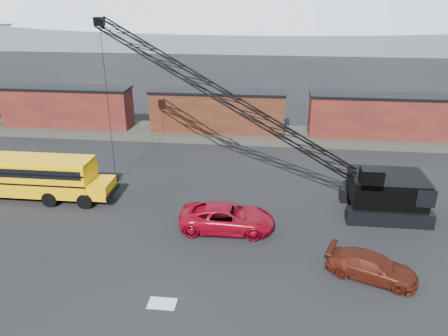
{
  "coord_description": "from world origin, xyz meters",
  "views": [
    {
      "loc": [
        5.49,
        -20.89,
        14.57
      ],
      "look_at": [
        2.41,
        6.53,
        3.0
      ],
      "focal_mm": 35.0,
      "sensor_mm": 36.0,
      "label": 1
    }
  ],
  "objects_px": {
    "maroon_suv": "(372,267)",
    "crawler_crane": "(236,104)",
    "red_pickup": "(227,218)",
    "school_bus": "(30,176)"
  },
  "relations": [
    {
      "from": "maroon_suv",
      "to": "school_bus",
      "type": "bearing_deg",
      "value": 93.79
    },
    {
      "from": "red_pickup",
      "to": "crawler_crane",
      "type": "bearing_deg",
      "value": -2.23
    },
    {
      "from": "red_pickup",
      "to": "maroon_suv",
      "type": "bearing_deg",
      "value": -118.0
    },
    {
      "from": "school_bus",
      "to": "maroon_suv",
      "type": "distance_m",
      "value": 24.03
    },
    {
      "from": "school_bus",
      "to": "red_pickup",
      "type": "bearing_deg",
      "value": -11.15
    },
    {
      "from": "school_bus",
      "to": "maroon_suv",
      "type": "height_order",
      "value": "school_bus"
    },
    {
      "from": "maroon_suv",
      "to": "crawler_crane",
      "type": "xyz_separation_m",
      "value": [
        -8.13,
        9.05,
        6.36
      ]
    },
    {
      "from": "maroon_suv",
      "to": "red_pickup",
      "type": "bearing_deg",
      "value": 84.06
    },
    {
      "from": "red_pickup",
      "to": "maroon_suv",
      "type": "height_order",
      "value": "red_pickup"
    },
    {
      "from": "red_pickup",
      "to": "crawler_crane",
      "type": "xyz_separation_m",
      "value": [
        0.09,
        4.89,
        6.21
      ]
    }
  ]
}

